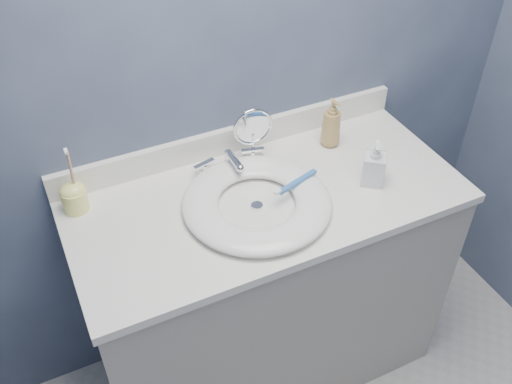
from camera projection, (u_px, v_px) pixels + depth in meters
back_wall at (229, 63)px, 1.73m from camera, size 2.20×0.02×2.40m
vanity_cabinet at (266, 291)px, 2.05m from camera, size 1.20×0.55×0.85m
countertop at (267, 200)px, 1.76m from camera, size 1.22×0.57×0.03m
backsplash at (233, 139)px, 1.90m from camera, size 1.22×0.02×0.09m
basin at (257, 202)px, 1.70m from camera, size 0.45×0.45×0.04m
drain at (257, 206)px, 1.71m from camera, size 0.04×0.04×0.01m
faucet at (231, 163)px, 1.83m from camera, size 0.25×0.13×0.07m
makeup_mirror at (253, 133)px, 1.82m from camera, size 0.13×0.08×0.20m
soap_bottle_amber at (332, 123)px, 1.90m from camera, size 0.08×0.08×0.17m
soap_bottle_clear at (375, 163)px, 1.75m from camera, size 0.10×0.10×0.15m
toothbrush_holder at (74, 196)px, 1.67m from camera, size 0.08×0.08×0.22m
toothbrush_lying at (296, 183)px, 1.73m from camera, size 0.17×0.06×0.02m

